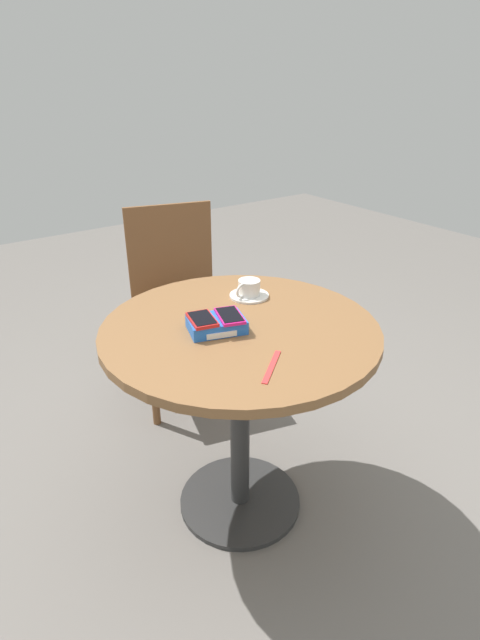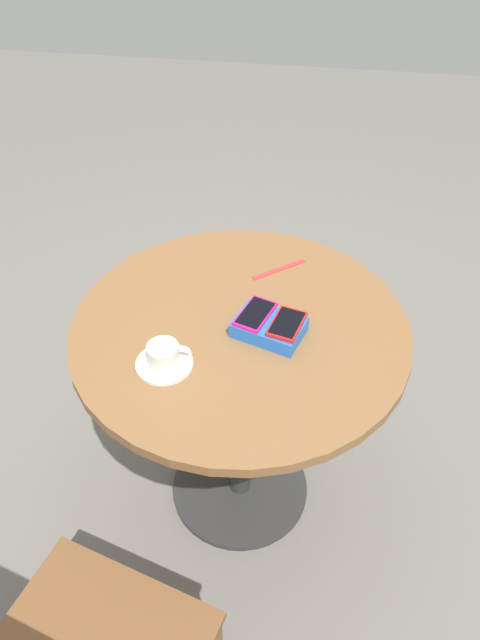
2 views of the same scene
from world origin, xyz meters
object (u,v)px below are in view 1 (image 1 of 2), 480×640
(saucer, at_px, (249,296))
(chair_near_window, at_px, (179,301))
(phone_box, at_px, (216,324))
(lanyard_strap, at_px, (272,367))
(phone_red, at_px, (202,319))
(phone_magenta, at_px, (230,316))
(round_table, at_px, (240,367))
(coffee_cup, at_px, (249,287))

(saucer, height_order, chair_near_window, chair_near_window)
(phone_box, height_order, lanyard_strap, phone_box)
(phone_red, xyz_separation_m, lanyard_strap, (0.05, -0.28, -0.05))
(chair_near_window, bearing_deg, phone_magenta, -108.19)
(saucer, distance_m, chair_near_window, 0.73)
(round_table, bearing_deg, lanyard_strap, -106.77)
(coffee_cup, xyz_separation_m, lanyard_strap, (-0.24, -0.42, -0.04))
(phone_red, xyz_separation_m, phone_magenta, (0.08, -0.03, -0.00))
(saucer, distance_m, lanyard_strap, 0.49)
(phone_red, distance_m, coffee_cup, 0.32)
(phone_box, distance_m, coffee_cup, 0.28)
(phone_red, xyz_separation_m, coffee_cup, (0.28, 0.14, -0.01))
(saucer, height_order, lanyard_strap, saucer)
(phone_box, xyz_separation_m, chair_near_window, (0.32, 0.83, -0.30))
(saucer, relative_size, coffee_cup, 1.32)
(phone_magenta, relative_size, chair_near_window, 0.15)
(round_table, height_order, phone_red, phone_red)
(phone_box, distance_m, saucer, 0.29)
(lanyard_strap, bearing_deg, coffee_cup, 60.75)
(coffee_cup, relative_size, chair_near_window, 0.12)
(saucer, relative_size, lanyard_strap, 0.81)
(round_table, height_order, chair_near_window, chair_near_window)
(saucer, xyz_separation_m, lanyard_strap, (-0.24, -0.42, -0.00))
(coffee_cup, height_order, lanyard_strap, coffee_cup)
(phone_magenta, xyz_separation_m, lanyard_strap, (-0.04, -0.25, -0.05))
(coffee_cup, bearing_deg, lanyard_strap, -119.25)
(phone_red, xyz_separation_m, saucer, (0.29, 0.14, -0.04))
(phone_magenta, xyz_separation_m, coffee_cup, (0.20, 0.17, -0.01))
(round_table, bearing_deg, saucer, 46.03)
(round_table, xyz_separation_m, coffee_cup, (0.16, 0.17, 0.19))
(phone_red, bearing_deg, coffee_cup, 26.42)
(round_table, distance_m, lanyard_strap, 0.31)
(phone_magenta, bearing_deg, lanyard_strap, -98.28)
(coffee_cup, height_order, chair_near_window, chair_near_window)
(round_table, bearing_deg, chair_near_window, 74.28)
(round_table, relative_size, phone_magenta, 6.35)
(phone_red, bearing_deg, saucer, 26.31)
(round_table, relative_size, phone_red, 6.88)
(phone_magenta, bearing_deg, coffee_cup, 40.23)
(coffee_cup, bearing_deg, phone_box, -147.65)
(phone_red, distance_m, chair_near_window, 0.95)
(round_table, relative_size, lanyard_strap, 5.10)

